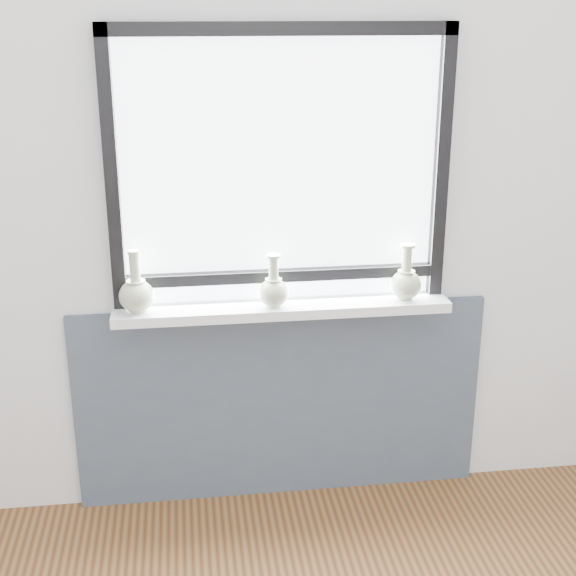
{
  "coord_description": "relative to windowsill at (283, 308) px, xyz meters",
  "views": [
    {
      "loc": [
        -0.37,
        -1.21,
        2.01
      ],
      "look_at": [
        0.0,
        1.55,
        1.02
      ],
      "focal_mm": 50.0,
      "sensor_mm": 36.0,
      "label": 1
    }
  ],
  "objects": [
    {
      "name": "back_wall",
      "position": [
        0.0,
        0.1,
        0.42
      ],
      "size": [
        3.6,
        0.02,
        2.6
      ],
      "primitive_type": "cube",
      "color": "silver",
      "rests_on": "ground"
    },
    {
      "name": "apron_panel",
      "position": [
        0.0,
        0.07,
        -0.45
      ],
      "size": [
        1.7,
        0.03,
        0.86
      ],
      "primitive_type": "cube",
      "color": "#414D5B",
      "rests_on": "ground"
    },
    {
      "name": "windowsill",
      "position": [
        0.0,
        0.0,
        0.0
      ],
      "size": [
        1.32,
        0.18,
        0.04
      ],
      "primitive_type": "cube",
      "color": "white",
      "rests_on": "apron_panel"
    },
    {
      "name": "window",
      "position": [
        0.0,
        0.06,
        0.56
      ],
      "size": [
        1.3,
        0.06,
        1.05
      ],
      "color": "black",
      "rests_on": "windowsill"
    },
    {
      "name": "vase_a",
      "position": [
        -0.56,
        -0.01,
        0.09
      ],
      "size": [
        0.14,
        0.14,
        0.24
      ],
      "rotation": [
        0.0,
        0.0,
        0.22
      ],
      "color": "#B0C19B",
      "rests_on": "windowsill"
    },
    {
      "name": "vase_b",
      "position": [
        -0.04,
        -0.02,
        0.09
      ],
      "size": [
        0.12,
        0.12,
        0.21
      ],
      "rotation": [
        0.0,
        0.0,
        -0.14
      ],
      "color": "#B0C19B",
      "rests_on": "windowsill"
    },
    {
      "name": "vase_c",
      "position": [
        0.49,
        -0.01,
        0.09
      ],
      "size": [
        0.13,
        0.13,
        0.22
      ],
      "rotation": [
        0.0,
        0.0,
        0.21
      ],
      "color": "#B0C19B",
      "rests_on": "windowsill"
    }
  ]
}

